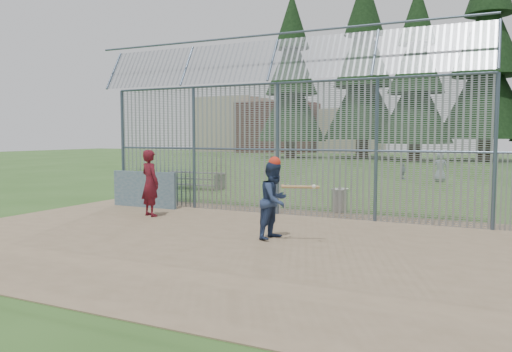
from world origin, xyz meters
The scene contains 13 objects.
ground centered at (0.00, 0.00, 0.00)m, with size 120.00×120.00×0.00m, color #2D511E.
dirt_infield centered at (0.00, -0.50, 0.01)m, with size 14.00×10.00×0.02m, color #756047.
dugout_wall centered at (-4.60, 2.90, 0.62)m, with size 2.50×0.12×1.20m, color #38566B.
batter centered at (1.39, 0.10, 0.92)m, with size 0.88×0.68×1.80m, color navy.
onlooker centered at (-3.25, 1.47, 1.01)m, with size 0.72×0.48×1.99m, color maroon.
bg_kid_standing centered at (3.42, 17.17, 0.78)m, with size 0.76×0.50×1.56m, color gray.
bg_kid_seated centered at (1.42, 17.95, 0.44)m, with size 0.51×0.21×0.87m, color slate.
batting_gear centered at (1.51, 0.07, 1.71)m, with size 1.26×0.51×0.71m.
trash_can centered at (1.60, 4.78, 0.38)m, with size 0.56×0.56×0.82m.
bleacher centered at (-6.44, 8.75, 0.41)m, with size 3.00×0.95×0.72m.
backstop_fence centered at (1.81, 3.43, 2.36)m, with size 20.09×0.81×5.30m.
conifer_row centered at (1.93, 41.51, 10.83)m, with size 38.48×12.26×20.20m.
distant_buildings centered at (-23.18, 56.49, 3.60)m, with size 26.50×10.50×8.00m.
Camera 1 is at (6.00, -10.49, 2.44)m, focal length 35.00 mm.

